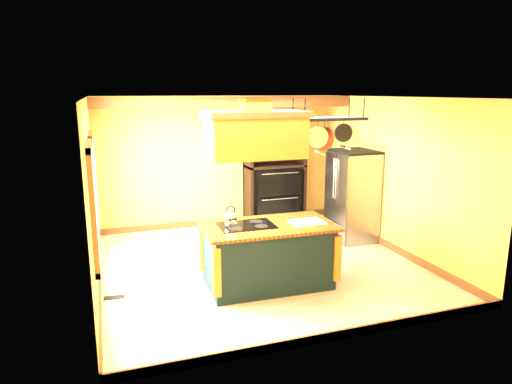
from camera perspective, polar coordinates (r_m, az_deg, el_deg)
floor at (r=7.60m, az=0.37°, el=-9.05°), size 5.00×5.00×0.00m
ceiling at (r=7.07m, az=0.40°, el=11.75°), size 5.00×5.00×0.00m
wall_back at (r=9.57m, az=-4.56°, el=3.80°), size 5.00×0.02×2.70m
wall_front at (r=4.99m, az=9.91°, el=-4.49°), size 5.00×0.02×2.70m
wall_left at (r=6.83m, az=-19.84°, el=-0.45°), size 0.02×5.00×2.70m
wall_right at (r=8.36m, az=16.79°, el=2.04°), size 0.02×5.00×2.70m
ceiling_beam at (r=8.69m, az=-3.37°, el=11.15°), size 5.00×0.15×0.20m
window_near at (r=6.04m, az=-19.62°, el=-1.57°), size 0.06×1.06×1.56m
window_far at (r=7.41m, az=-19.55°, el=0.94°), size 0.06×1.06×1.56m
kitchen_island at (r=6.69m, az=1.48°, el=-7.81°), size 1.91×1.09×1.11m
range_hood at (r=6.24m, az=-0.14°, el=7.41°), size 1.38×0.78×0.80m
pot_rack at (r=6.68m, az=8.93°, el=8.16°), size 1.09×0.51×0.76m
refrigerator at (r=8.83m, az=11.93°, el=-0.70°), size 0.73×0.86×1.68m
hutch at (r=9.77m, az=2.26°, el=1.11°), size 1.25×0.57×2.22m
floor_register at (r=6.76m, az=-17.29°, el=-12.47°), size 0.29×0.14×0.01m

